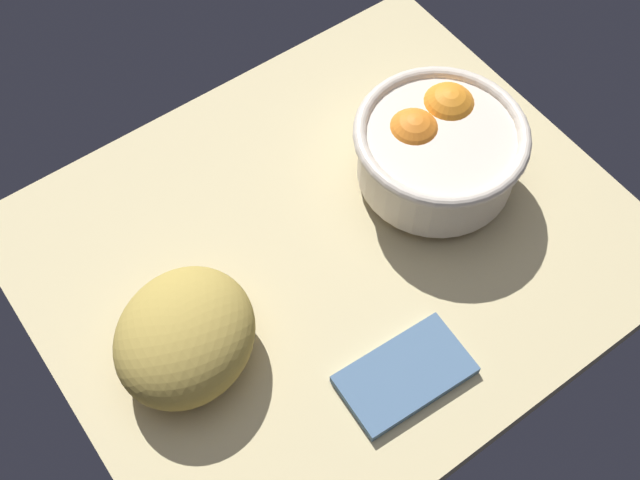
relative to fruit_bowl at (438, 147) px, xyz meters
The scene contains 4 objects.
ground_plane 17.54cm from the fruit_bowl, behind, with size 68.25×57.37×3.00cm, color #CCBA87.
fruit_bowl is the anchor object (origin of this frame).
bread_loaf 36.72cm from the fruit_bowl, behind, with size 16.27×14.31×9.48cm, color #B29643.
napkin_folded 27.32cm from the fruit_bowl, 136.25° to the right, with size 14.05×7.94×1.22cm, color slate.
Camera 1 is at (-30.10, -39.41, 81.96)cm, focal length 45.55 mm.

